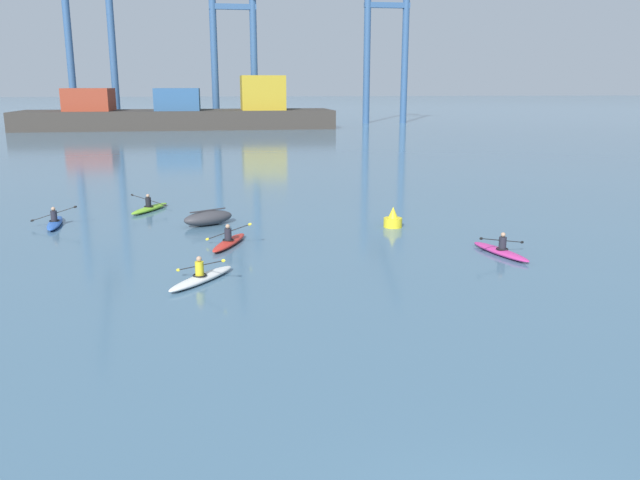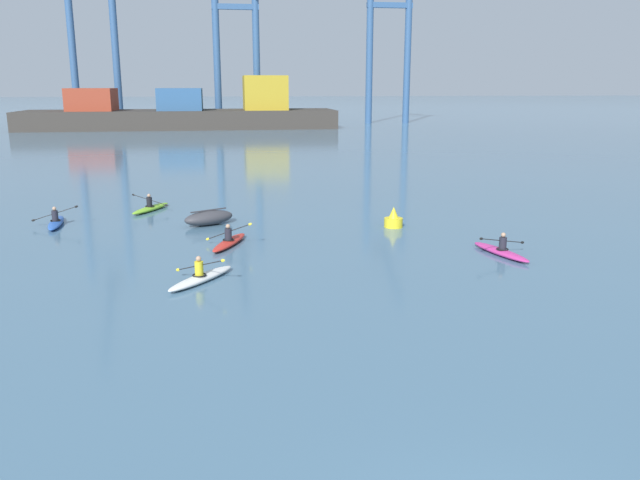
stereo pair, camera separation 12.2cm
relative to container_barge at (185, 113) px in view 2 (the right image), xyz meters
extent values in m
cube|color=#38332D|center=(-0.63, 0.00, -1.04)|extent=(48.78, 11.51, 2.86)
cube|color=#993823|center=(-14.04, 0.00, 2.09)|extent=(6.83, 8.06, 3.41)
cube|color=#2D5684|center=(-0.63, 0.00, 2.09)|extent=(6.83, 8.06, 3.40)
cube|color=#B29323|center=(12.79, 0.00, 3.06)|extent=(6.83, 8.06, 5.34)
cylinder|color=#335684|center=(-18.46, 10.49, 11.50)|extent=(1.20, 1.20, 27.95)
cylinder|color=#335684|center=(-11.52, 10.49, 11.50)|extent=(1.20, 1.20, 27.95)
cylinder|color=#335684|center=(5.33, 9.55, 9.07)|extent=(1.20, 1.20, 23.08)
cylinder|color=#335684|center=(12.10, 9.55, 9.07)|extent=(1.20, 1.20, 23.08)
cube|color=#335684|center=(8.72, 9.55, 17.14)|extent=(7.97, 0.90, 0.90)
cylinder|color=#335684|center=(32.09, 9.48, 9.49)|extent=(1.20, 1.20, 23.93)
cylinder|color=#335684|center=(39.06, 9.48, 9.49)|extent=(1.20, 1.20, 23.93)
cube|color=#335684|center=(35.58, 9.48, 17.86)|extent=(8.17, 0.90, 0.90)
ellipsoid|color=#38383D|center=(4.75, -74.14, -2.13)|extent=(2.80, 2.24, 0.70)
cube|color=#38383D|center=(4.75, -74.14, -1.75)|extent=(1.72, 1.02, 0.06)
cylinder|color=yellow|center=(13.61, -76.05, -2.25)|extent=(0.90, 0.90, 0.45)
cone|color=yellow|center=(13.61, -76.05, -1.75)|extent=(0.49, 0.49, 0.55)
ellipsoid|color=silver|center=(4.62, -83.63, -2.35)|extent=(2.53, 3.07, 0.26)
torus|color=black|center=(4.55, -83.71, -2.21)|extent=(0.69, 0.69, 0.05)
cylinder|color=gold|center=(4.55, -83.71, -1.97)|extent=(0.30, 0.30, 0.50)
sphere|color=tan|center=(4.55, -83.71, -1.62)|extent=(0.19, 0.19, 0.19)
cylinder|color=black|center=(4.58, -83.67, -1.87)|extent=(1.63, 1.25, 0.64)
ellipsoid|color=yellow|center=(3.78, -83.06, -2.17)|extent=(0.19, 0.16, 0.16)
ellipsoid|color=yellow|center=(5.39, -84.28, -1.56)|extent=(0.19, 0.16, 0.16)
ellipsoid|color=#7ABC2D|center=(1.53, -69.95, -2.35)|extent=(2.08, 3.30, 0.26)
torus|color=black|center=(1.48, -70.04, -2.21)|extent=(0.66, 0.66, 0.05)
cylinder|color=black|center=(1.48, -70.04, -1.97)|extent=(0.30, 0.30, 0.50)
sphere|color=tan|center=(1.48, -70.04, -1.62)|extent=(0.19, 0.19, 0.19)
cylinder|color=black|center=(1.51, -70.00, -1.87)|extent=(1.85, 0.97, 0.49)
ellipsoid|color=black|center=(0.59, -69.53, -1.64)|extent=(0.20, 0.13, 0.15)
ellipsoid|color=black|center=(2.42, -70.46, -2.10)|extent=(0.20, 0.13, 0.15)
ellipsoid|color=#2856B2|center=(-2.69, -73.13, -2.35)|extent=(0.94, 3.44, 0.26)
torus|color=black|center=(-2.68, -73.23, -2.21)|extent=(0.54, 0.54, 0.05)
cylinder|color=#23232D|center=(-2.68, -73.23, -1.97)|extent=(0.30, 0.30, 0.50)
sphere|color=tan|center=(-2.68, -73.23, -1.62)|extent=(0.19, 0.19, 0.19)
cylinder|color=black|center=(-2.69, -73.18, -1.87)|extent=(2.02, 0.24, 0.62)
ellipsoid|color=black|center=(-3.69, -73.29, -2.16)|extent=(0.21, 0.06, 0.16)
ellipsoid|color=black|center=(-1.68, -73.08, -1.57)|extent=(0.21, 0.06, 0.16)
ellipsoid|color=red|center=(5.67, -78.49, -2.35)|extent=(1.86, 3.37, 0.26)
torus|color=black|center=(5.63, -78.58, -2.21)|extent=(0.64, 0.64, 0.05)
cylinder|color=#23232D|center=(5.63, -78.58, -1.97)|extent=(0.30, 0.30, 0.50)
sphere|color=tan|center=(5.63, -78.58, -1.62)|extent=(0.19, 0.19, 0.19)
cylinder|color=black|center=(5.65, -78.54, -1.87)|extent=(1.83, 0.79, 0.79)
ellipsoid|color=yellow|center=(4.75, -78.16, -2.25)|extent=(0.21, 0.12, 0.17)
ellipsoid|color=yellow|center=(6.56, -78.91, -1.49)|extent=(0.21, 0.12, 0.17)
ellipsoid|color=#C13384|center=(16.54, -81.80, -2.35)|extent=(1.41, 3.44, 0.26)
torus|color=black|center=(16.56, -81.90, -2.21)|extent=(0.59, 0.59, 0.05)
cylinder|color=#23232D|center=(16.56, -81.90, -1.97)|extent=(0.30, 0.30, 0.50)
sphere|color=tan|center=(16.56, -81.90, -1.62)|extent=(0.19, 0.19, 0.19)
cylinder|color=black|center=(16.55, -81.85, -1.87)|extent=(2.02, 0.54, 0.39)
ellipsoid|color=black|center=(15.54, -82.10, -1.69)|extent=(0.20, 0.09, 0.14)
ellipsoid|color=black|center=(17.55, -81.60, -2.04)|extent=(0.20, 0.09, 0.14)
camera|label=1|loc=(5.34, -105.42, 4.23)|focal=35.86mm
camera|label=2|loc=(5.46, -105.44, 4.23)|focal=35.86mm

